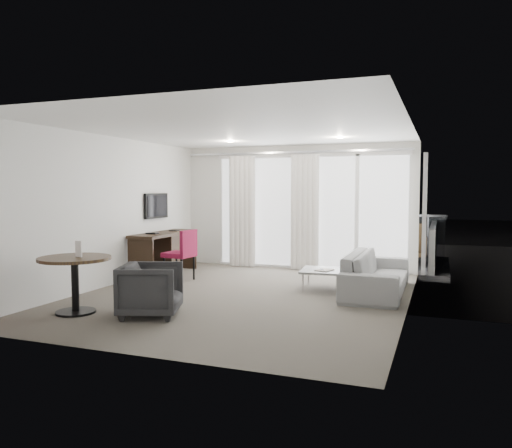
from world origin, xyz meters
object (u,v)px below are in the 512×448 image
(coffee_table, at_px, (324,279))
(rattan_chair_b, at_px, (411,245))
(round_table, at_px, (75,285))
(sofa, at_px, (377,273))
(desk, at_px, (165,254))
(tub_armchair, at_px, (151,290))
(rattan_chair_a, at_px, (366,243))
(desk_chair, at_px, (179,255))

(coffee_table, xyz_separation_m, rattan_chair_b, (1.22, 3.26, 0.29))
(round_table, bearing_deg, sofa, 37.10)
(desk, xyz_separation_m, round_table, (0.47, -3.11, -0.03))
(round_table, distance_m, tub_armchair, 1.07)
(rattan_chair_b, bearing_deg, rattan_chair_a, 148.60)
(rattan_chair_a, bearing_deg, rattan_chair_b, -49.35)
(desk, bearing_deg, round_table, -81.39)
(rattan_chair_a, bearing_deg, desk_chair, -145.72)
(coffee_table, bearing_deg, rattan_chair_a, 87.59)
(desk_chair, xyz_separation_m, rattan_chair_b, (3.90, 3.40, -0.02))
(round_table, height_order, rattan_chair_b, rattan_chair_b)
(desk, relative_size, tub_armchair, 2.28)
(desk, xyz_separation_m, rattan_chair_b, (4.49, 2.92, 0.04))
(desk, relative_size, desk_chair, 1.87)
(coffee_table, height_order, sofa, sofa)
(sofa, bearing_deg, coffee_table, 90.20)
(round_table, relative_size, tub_armchair, 1.24)
(sofa, bearing_deg, desk, 85.38)
(desk, distance_m, sofa, 4.16)
(coffee_table, bearing_deg, desk, 174.11)
(desk_chair, relative_size, sofa, 0.42)
(desk, bearing_deg, tub_armchair, -62.23)
(tub_armchair, xyz_separation_m, coffee_table, (1.75, 2.55, -0.19))
(desk, xyz_separation_m, coffee_table, (3.27, -0.34, -0.25))
(rattan_chair_b, bearing_deg, desk_chair, -141.19)
(desk_chair, height_order, sofa, desk_chair)
(tub_armchair, bearing_deg, desk_chair, 1.43)
(round_table, height_order, tub_armchair, round_table)
(desk_chair, xyz_separation_m, round_table, (-0.12, -2.63, -0.09))
(sofa, distance_m, rattan_chair_a, 3.91)
(desk, distance_m, rattan_chair_b, 5.36)
(desk, distance_m, tub_armchair, 3.27)
(rattan_chair_b, bearing_deg, coffee_table, -112.83)
(sofa, xyz_separation_m, rattan_chair_b, (0.35, 3.26, 0.13))
(desk_chair, xyz_separation_m, sofa, (3.55, 0.15, -0.15))
(sofa, bearing_deg, rattan_chair_a, 10.44)
(rattan_chair_a, xyz_separation_m, rattan_chair_b, (1.06, -0.59, 0.05))
(desk, bearing_deg, rattan_chair_b, 33.03)
(sofa, height_order, rattan_chair_a, rattan_chair_a)
(tub_armchair, xyz_separation_m, sofa, (2.62, 2.56, -0.03))
(sofa, distance_m, rattan_chair_b, 3.28)
(tub_armchair, distance_m, rattan_chair_b, 6.53)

